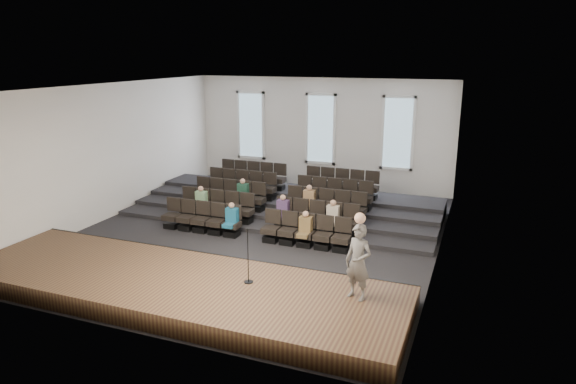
% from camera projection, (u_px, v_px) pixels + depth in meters
% --- Properties ---
extents(ground, '(14.00, 14.00, 0.00)m').
position_uv_depth(ground, '(259.00, 233.00, 17.82)').
color(ground, black).
rests_on(ground, ground).
extents(ceiling, '(12.00, 14.00, 0.02)m').
position_uv_depth(ceiling, '(256.00, 86.00, 16.51)').
color(ceiling, white).
rests_on(ceiling, ground).
extents(wall_back, '(12.00, 0.04, 5.00)m').
position_uv_depth(wall_back, '(321.00, 133.00, 23.48)').
color(wall_back, silver).
rests_on(wall_back, ground).
extents(wall_front, '(12.00, 0.04, 5.00)m').
position_uv_depth(wall_front, '(120.00, 227.00, 10.85)').
color(wall_front, silver).
rests_on(wall_front, ground).
extents(wall_left, '(0.04, 14.00, 5.00)m').
position_uv_depth(wall_left, '(112.00, 151.00, 19.26)').
color(wall_left, silver).
rests_on(wall_left, ground).
extents(wall_right, '(0.04, 14.00, 5.00)m').
position_uv_depth(wall_right, '(444.00, 178.00, 15.07)').
color(wall_right, silver).
rests_on(wall_right, ground).
extents(stage, '(11.80, 3.60, 0.50)m').
position_uv_depth(stage, '(177.00, 287.00, 13.17)').
color(stage, '#4E3A21').
rests_on(stage, ground).
extents(stage_lip, '(11.80, 0.06, 0.52)m').
position_uv_depth(stage_lip, '(211.00, 262.00, 14.76)').
color(stage_lip, black).
rests_on(stage_lip, ground).
extents(risers, '(11.80, 4.80, 0.60)m').
position_uv_depth(risers, '(291.00, 204.00, 20.62)').
color(risers, black).
rests_on(risers, ground).
extents(seating_rows, '(6.80, 4.70, 1.67)m').
position_uv_depth(seating_rows, '(275.00, 203.00, 19.03)').
color(seating_rows, black).
rests_on(seating_rows, ground).
extents(windows, '(8.44, 0.10, 3.24)m').
position_uv_depth(windows, '(321.00, 129.00, 23.37)').
color(windows, white).
rests_on(windows, wall_back).
extents(audience, '(5.45, 2.64, 1.10)m').
position_uv_depth(audience, '(271.00, 208.00, 17.91)').
color(audience, '#1A6385').
rests_on(audience, seating_rows).
extents(speaker, '(0.77, 0.64, 1.81)m').
position_uv_depth(speaker, '(358.00, 262.00, 11.79)').
color(speaker, '#555351').
rests_on(speaker, stage).
extents(mic_stand, '(0.24, 0.24, 1.43)m').
position_uv_depth(mic_stand, '(248.00, 266.00, 12.74)').
color(mic_stand, black).
rests_on(mic_stand, stage).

